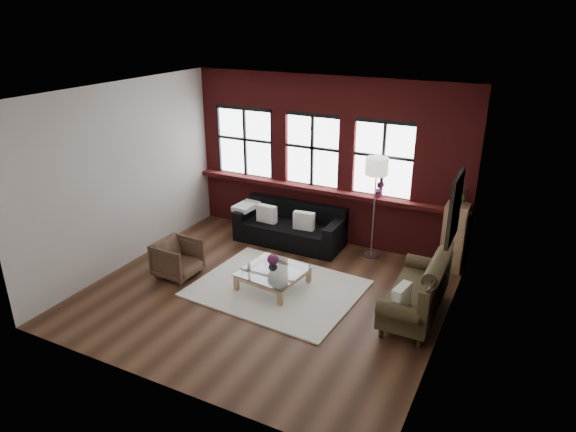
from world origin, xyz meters
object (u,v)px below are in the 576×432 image
at_px(coffee_table, 273,279).
at_px(drawer_chest, 454,238).
at_px(vintage_settee, 416,288).
at_px(floor_lamp, 374,205).
at_px(dark_sofa, 290,225).
at_px(armchair, 178,259).
at_px(vase, 273,266).

xyz_separation_m(coffee_table, drawer_chest, (2.50, 1.98, 0.45)).
relative_size(vintage_settee, floor_lamp, 0.87).
bearing_deg(vintage_settee, dark_sofa, 152.42).
height_order(armchair, drawer_chest, drawer_chest).
relative_size(vintage_settee, drawer_chest, 1.46).
bearing_deg(vase, vintage_settee, 5.42).
relative_size(dark_sofa, floor_lamp, 1.03).
height_order(vintage_settee, vase, vintage_settee).
bearing_deg(floor_lamp, armchair, -141.29).
relative_size(armchair, floor_lamp, 0.34).
bearing_deg(vintage_settee, floor_lamp, 126.42).
xyz_separation_m(dark_sofa, vase, (0.54, -1.69, 0.02)).
height_order(dark_sofa, vintage_settee, vintage_settee).
bearing_deg(floor_lamp, drawer_chest, 5.84).
bearing_deg(drawer_chest, floor_lamp, -174.16).
bearing_deg(coffee_table, vintage_settee, 5.42).
bearing_deg(armchair, vase, -76.30).
bearing_deg(dark_sofa, vintage_settee, -27.58).
bearing_deg(vase, floor_lamp, 59.48).
height_order(dark_sofa, coffee_table, dark_sofa).
distance_m(dark_sofa, floor_lamp, 1.75).
bearing_deg(vintage_settee, armchair, -171.67).
xyz_separation_m(armchair, coffee_table, (1.66, 0.36, -0.16)).
relative_size(vintage_settee, vase, 11.31).
bearing_deg(armchair, vintage_settee, -80.23).
distance_m(vintage_settee, armchair, 3.99).
relative_size(coffee_table, vase, 6.21).
height_order(vintage_settee, coffee_table, vintage_settee).
relative_size(dark_sofa, armchair, 3.03).
height_order(vintage_settee, armchair, vintage_settee).
bearing_deg(dark_sofa, armchair, -118.71).
xyz_separation_m(vase, drawer_chest, (2.50, 1.98, 0.21)).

